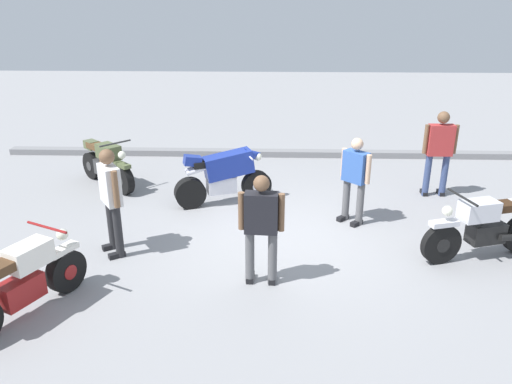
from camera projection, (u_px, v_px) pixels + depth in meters
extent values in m
plane|color=gray|center=(282.00, 235.00, 8.62)|extent=(40.00, 40.00, 0.00)
cube|color=gray|center=(279.00, 153.00, 12.87)|extent=(14.00, 0.30, 0.15)
cylinder|color=black|center=(124.00, 180.00, 10.33)|extent=(0.54, 0.53, 0.60)
cylinder|color=black|center=(92.00, 165.00, 11.23)|extent=(0.54, 0.53, 0.60)
cylinder|color=#333333|center=(124.00, 180.00, 10.33)|extent=(0.28, 0.28, 0.21)
cylinder|color=#333333|center=(92.00, 165.00, 11.23)|extent=(0.28, 0.28, 0.21)
cube|color=#333333|center=(106.00, 168.00, 10.77)|extent=(0.60, 0.59, 0.32)
cube|color=#515B38|center=(108.00, 152.00, 10.50)|extent=(0.63, 0.62, 0.30)
cube|color=#515B38|center=(122.00, 165.00, 10.21)|extent=(0.43, 0.42, 0.08)
cube|color=brown|center=(98.00, 146.00, 10.79)|extent=(0.61, 0.60, 0.12)
cube|color=#515B38|center=(91.00, 145.00, 10.99)|extent=(0.38, 0.38, 0.18)
cylinder|color=#333333|center=(104.00, 164.00, 11.17)|extent=(0.48, 0.46, 0.16)
cylinder|color=#333333|center=(115.00, 143.00, 10.18)|extent=(0.51, 0.53, 0.04)
sphere|color=silver|center=(122.00, 155.00, 10.11)|extent=(0.16, 0.16, 0.16)
cylinder|color=black|center=(66.00, 271.00, 6.92)|extent=(0.40, 0.61, 0.60)
cylinder|color=maroon|center=(66.00, 271.00, 6.92)|extent=(0.25, 0.27, 0.21)
cube|color=maroon|center=(21.00, 290.00, 6.28)|extent=(0.49, 0.63, 0.32)
cube|color=white|center=(29.00, 255.00, 6.30)|extent=(0.53, 0.64, 0.30)
cube|color=white|center=(63.00, 250.00, 6.80)|extent=(0.33, 0.47, 0.08)
cylinder|color=maroon|center=(47.00, 227.00, 6.48)|extent=(0.65, 0.33, 0.04)
sphere|color=silver|center=(62.00, 235.00, 6.74)|extent=(0.16, 0.16, 0.16)
cylinder|color=black|center=(256.00, 185.00, 10.05)|extent=(0.62, 0.36, 0.60)
cylinder|color=black|center=(190.00, 193.00, 9.65)|extent=(0.64, 0.42, 0.60)
cylinder|color=silver|center=(256.00, 185.00, 10.05)|extent=(0.26, 0.24, 0.21)
cylinder|color=silver|center=(190.00, 193.00, 9.65)|extent=(0.26, 0.24, 0.21)
cube|color=silver|center=(221.00, 185.00, 9.80)|extent=(0.62, 0.46, 0.32)
cube|color=navy|center=(228.00, 164.00, 9.70)|extent=(1.05, 0.68, 0.57)
cone|color=navy|center=(254.00, 155.00, 9.79)|extent=(0.45, 0.44, 0.39)
cube|color=black|center=(208.00, 163.00, 9.55)|extent=(0.65, 0.45, 0.12)
cube|color=navy|center=(193.00, 161.00, 9.44)|extent=(0.40, 0.33, 0.23)
cylinder|color=silver|center=(196.00, 171.00, 9.45)|extent=(0.40, 0.22, 0.17)
cylinder|color=silver|center=(195.00, 168.00, 9.59)|extent=(0.40, 0.22, 0.17)
cylinder|color=silver|center=(247.00, 154.00, 9.75)|extent=(0.28, 0.67, 0.04)
sphere|color=silver|center=(258.00, 157.00, 9.84)|extent=(0.16, 0.16, 0.16)
cylinder|color=black|center=(441.00, 244.00, 7.62)|extent=(0.65, 0.30, 0.64)
cylinder|color=black|center=(441.00, 244.00, 7.62)|extent=(0.25, 0.20, 0.22)
cube|color=black|center=(486.00, 233.00, 7.76)|extent=(0.62, 0.43, 0.32)
cube|color=silver|center=(479.00, 210.00, 7.57)|extent=(0.63, 0.46, 0.30)
cube|color=silver|center=(444.00, 223.00, 7.49)|extent=(0.47, 0.28, 0.08)
cube|color=#382314|center=(504.00, 206.00, 7.67)|extent=(0.65, 0.42, 0.12)
cylinder|color=black|center=(462.00, 197.00, 7.40)|extent=(0.23, 0.68, 0.04)
sphere|color=silver|center=(447.00, 211.00, 7.43)|extent=(0.16, 0.16, 0.16)
cylinder|color=#262628|center=(112.00, 224.00, 8.03)|extent=(0.18, 0.18, 0.86)
cube|color=black|center=(110.00, 247.00, 8.14)|extent=(0.27, 0.23, 0.08)
cylinder|color=#262628|center=(118.00, 232.00, 7.77)|extent=(0.18, 0.18, 0.86)
cube|color=black|center=(117.00, 255.00, 7.88)|extent=(0.27, 0.23, 0.08)
cube|color=silver|center=(110.00, 185.00, 7.63)|extent=(0.45, 0.52, 0.61)
cylinder|color=brown|center=(104.00, 178.00, 7.85)|extent=(0.13, 0.13, 0.57)
cylinder|color=brown|center=(116.00, 189.00, 7.40)|extent=(0.13, 0.13, 0.57)
sphere|color=brown|center=(107.00, 157.00, 7.47)|extent=(0.23, 0.23, 0.23)
cylinder|color=#384772|center=(444.00, 176.00, 10.18)|extent=(0.13, 0.13, 0.87)
cube|color=black|center=(440.00, 193.00, 10.38)|extent=(0.11, 0.26, 0.08)
cylinder|color=#384772|center=(427.00, 175.00, 10.19)|extent=(0.13, 0.13, 0.87)
cube|color=black|center=(424.00, 192.00, 10.39)|extent=(0.11, 0.26, 0.08)
cube|color=#B23333|center=(441.00, 140.00, 9.91)|extent=(0.50, 0.23, 0.62)
cylinder|color=brown|center=(455.00, 139.00, 9.90)|extent=(0.09, 0.09, 0.58)
cylinder|color=brown|center=(426.00, 139.00, 9.91)|extent=(0.09, 0.09, 0.58)
sphere|color=brown|center=(444.00, 117.00, 9.75)|extent=(0.24, 0.24, 0.24)
cylinder|color=#59595B|center=(346.00, 199.00, 9.11)|extent=(0.18, 0.18, 0.78)
cube|color=black|center=(343.00, 218.00, 9.20)|extent=(0.26, 0.25, 0.08)
cylinder|color=#59595B|center=(360.00, 204.00, 8.90)|extent=(0.18, 0.18, 0.78)
cube|color=black|center=(356.00, 223.00, 8.99)|extent=(0.26, 0.25, 0.08)
cube|color=#3359A5|center=(356.00, 167.00, 8.76)|extent=(0.46, 0.47, 0.55)
cylinder|color=#D8AD8C|center=(344.00, 162.00, 8.94)|extent=(0.13, 0.13, 0.52)
cylinder|color=#D8AD8C|center=(368.00, 169.00, 8.57)|extent=(0.13, 0.13, 0.52)
sphere|color=#D8AD8C|center=(357.00, 144.00, 8.61)|extent=(0.21, 0.21, 0.21)
cylinder|color=#59595B|center=(272.00, 258.00, 7.03)|extent=(0.14, 0.14, 0.81)
cube|color=black|center=(272.00, 279.00, 7.22)|extent=(0.12, 0.27, 0.08)
cylinder|color=#59595B|center=(250.00, 257.00, 7.06)|extent=(0.14, 0.14, 0.81)
cube|color=black|center=(250.00, 277.00, 7.25)|extent=(0.12, 0.27, 0.08)
cube|color=black|center=(261.00, 213.00, 6.80)|extent=(0.47, 0.25, 0.57)
cylinder|color=brown|center=(281.00, 212.00, 6.76)|extent=(0.10, 0.10, 0.54)
cylinder|color=brown|center=(241.00, 211.00, 6.81)|extent=(0.10, 0.10, 0.54)
sphere|color=brown|center=(261.00, 183.00, 6.64)|extent=(0.22, 0.22, 0.22)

